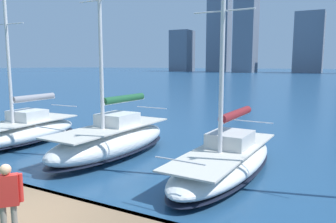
{
  "coord_description": "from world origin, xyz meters",
  "views": [
    {
      "loc": [
        -6.38,
        4.76,
        4.11
      ],
      "look_at": [
        -0.13,
        -6.81,
        2.2
      ],
      "focal_mm": 35.0,
      "sensor_mm": 36.0,
      "label": 1
    }
  ],
  "objects_px": {
    "sailboat_forest": "(112,139)",
    "person_red_shirt": "(7,196)",
    "sailboat_maroon": "(226,159)",
    "sailboat_grey": "(22,131)"
  },
  "relations": [
    {
      "from": "sailboat_forest",
      "to": "person_red_shirt",
      "type": "distance_m",
      "value": 8.29
    },
    {
      "from": "sailboat_maroon",
      "to": "person_red_shirt",
      "type": "height_order",
      "value": "sailboat_maroon"
    },
    {
      "from": "sailboat_maroon",
      "to": "sailboat_grey",
      "type": "height_order",
      "value": "sailboat_grey"
    },
    {
      "from": "sailboat_maroon",
      "to": "person_red_shirt",
      "type": "bearing_deg",
      "value": 75.74
    },
    {
      "from": "sailboat_maroon",
      "to": "person_red_shirt",
      "type": "distance_m",
      "value": 7.92
    },
    {
      "from": "sailboat_maroon",
      "to": "sailboat_grey",
      "type": "distance_m",
      "value": 10.93
    },
    {
      "from": "sailboat_maroon",
      "to": "sailboat_grey",
      "type": "bearing_deg",
      "value": 1.89
    },
    {
      "from": "sailboat_grey",
      "to": "person_red_shirt",
      "type": "height_order",
      "value": "sailboat_grey"
    },
    {
      "from": "sailboat_maroon",
      "to": "sailboat_forest",
      "type": "bearing_deg",
      "value": 0.78
    },
    {
      "from": "sailboat_forest",
      "to": "sailboat_grey",
      "type": "distance_m",
      "value": 5.64
    }
  ]
}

